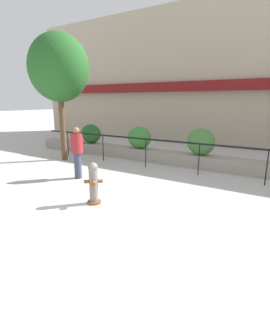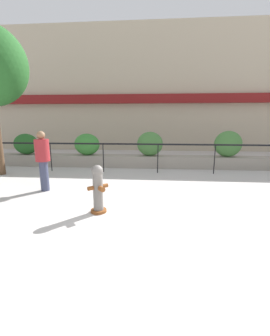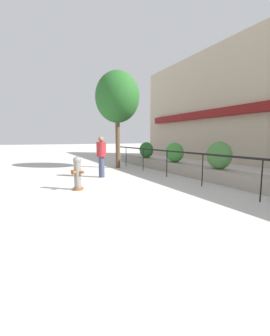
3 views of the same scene
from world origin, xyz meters
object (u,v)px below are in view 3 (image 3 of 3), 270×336
(hedge_bush_1, at_px, (175,152))
(hedge_bush_2, at_px, (219,155))
(street_tree, at_px, (117,98))
(hedge_bush_0, at_px, (146,150))
(fire_hydrant, at_px, (77,173))
(pedestrian, at_px, (101,154))

(hedge_bush_1, bearing_deg, hedge_bush_2, 0.00)
(hedge_bush_2, height_order, street_tree, street_tree)
(hedge_bush_0, bearing_deg, hedge_bush_2, 0.00)
(hedge_bush_1, distance_m, hedge_bush_2, 2.78)
(street_tree, bearing_deg, hedge_bush_0, 91.18)
(hedge_bush_0, relative_size, fire_hydrant, 1.04)
(hedge_bush_2, bearing_deg, street_tree, -161.64)
(hedge_bush_0, height_order, fire_hydrant, hedge_bush_0)
(fire_hydrant, distance_m, street_tree, 6.45)
(street_tree, bearing_deg, fire_hydrant, -35.35)
(hedge_bush_2, relative_size, street_tree, 0.21)
(hedge_bush_1, bearing_deg, fire_hydrant, -71.00)
(hedge_bush_1, distance_m, pedestrian, 3.63)
(street_tree, height_order, pedestrian, street_tree)
(hedge_bush_1, xyz_separation_m, pedestrian, (-0.21, -3.62, 0.02))
(hedge_bush_1, xyz_separation_m, fire_hydrant, (1.74, -5.05, -0.42))
(hedge_bush_2, relative_size, fire_hydrant, 1.03)
(hedge_bush_1, distance_m, fire_hydrant, 5.36)
(fire_hydrant, relative_size, street_tree, 0.21)
(hedge_bush_0, distance_m, street_tree, 3.42)
(hedge_bush_2, height_order, pedestrian, pedestrian)
(hedge_bush_0, distance_m, hedge_bush_1, 2.82)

